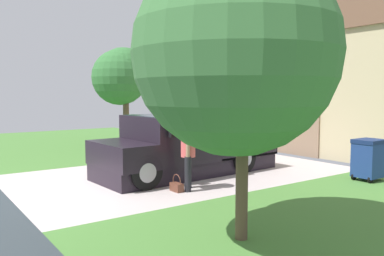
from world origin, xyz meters
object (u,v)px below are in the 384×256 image
at_px(handbag, 177,186).
at_px(house_with_garage, 330,81).
at_px(front_yard_tree, 242,41).
at_px(neighbor_tree, 122,76).
at_px(person_with_hat, 188,150).
at_px(pickup_truck, 175,149).
at_px(wheeled_trash_bin, 369,158).

bearing_deg(handbag, house_with_garage, 105.92).
relative_size(house_with_garage, front_yard_tree, 2.35).
distance_m(house_with_garage, neighbor_tree, 8.50).
bearing_deg(neighbor_tree, person_with_hat, -15.61).
distance_m(person_with_hat, front_yard_tree, 3.79).
relative_size(person_with_hat, front_yard_tree, 0.37).
xyz_separation_m(pickup_truck, wheeled_trash_bin, (3.30, 3.62, -0.15)).
relative_size(front_yard_tree, neighbor_tree, 1.04).
relative_size(person_with_hat, handbag, 4.09).
height_order(handbag, wheeled_trash_bin, wheeled_trash_bin).
xyz_separation_m(pickup_truck, front_yard_tree, (4.50, -1.78, 2.19)).
bearing_deg(handbag, front_yard_tree, -15.93).
height_order(handbag, neighbor_tree, neighbor_tree).
distance_m(front_yard_tree, neighbor_tree, 11.63).
bearing_deg(house_with_garage, front_yard_tree, -60.46).
distance_m(pickup_truck, handbag, 1.83).
distance_m(handbag, house_with_garage, 9.72).
bearing_deg(wheeled_trash_bin, house_with_garage, 134.48).
bearing_deg(person_with_hat, house_with_garage, -36.40).
height_order(neighbor_tree, wheeled_trash_bin, neighbor_tree).
bearing_deg(pickup_truck, handbag, 145.00).
distance_m(person_with_hat, wheeled_trash_bin, 4.63).
xyz_separation_m(handbag, house_with_garage, (-2.57, 9.02, 2.57)).
bearing_deg(front_yard_tree, house_with_garage, 119.54).
relative_size(person_with_hat, wheeled_trash_bin, 1.54).
distance_m(handbag, front_yard_tree, 4.21).
bearing_deg(pickup_truck, house_with_garage, -85.19).
bearing_deg(front_yard_tree, neighbor_tree, 162.88).
xyz_separation_m(handbag, front_yard_tree, (3.03, -0.86, 2.79)).
height_order(person_with_hat, handbag, person_with_hat).
distance_m(pickup_truck, person_with_hat, 1.63).
relative_size(pickup_truck, wheeled_trash_bin, 5.00).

